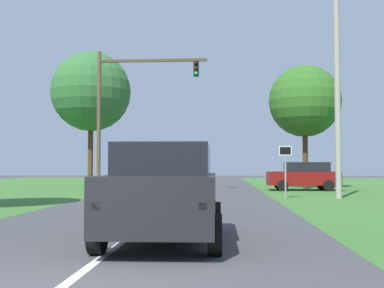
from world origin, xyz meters
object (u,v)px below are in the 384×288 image
object	(u,v)px
traffic_light	(125,100)
oak_tree_right	(305,101)
keep_moving_sign	(285,163)
pickup_truck_lead	(154,181)
crossing_suv_far	(304,176)
extra_tree_1	(91,92)
red_suv_near	(165,191)
utility_pole_right	(338,98)

from	to	relation	value
traffic_light	oak_tree_right	xyz separation A→B (m)	(11.65, 4.56, 0.45)
traffic_light	keep_moving_sign	world-z (taller)	traffic_light
pickup_truck_lead	crossing_suv_far	xyz separation A→B (m)	(7.52, 14.47, -0.09)
traffic_light	pickup_truck_lead	bearing A→B (deg)	-73.74
traffic_light	extra_tree_1	distance (m)	4.84
traffic_light	keep_moving_sign	bearing A→B (deg)	-33.06
pickup_truck_lead	extra_tree_1	distance (m)	18.17
keep_moving_sign	extra_tree_1	world-z (taller)	extra_tree_1
crossing_suv_far	extra_tree_1	distance (m)	15.39
red_suv_near	extra_tree_1	world-z (taller)	extra_tree_1
pickup_truck_lead	traffic_light	world-z (taller)	traffic_light
oak_tree_right	crossing_suv_far	xyz separation A→B (m)	(-0.53, -2.46, -5.08)
keep_moving_sign	utility_pole_right	bearing A→B (deg)	5.48
traffic_light	keep_moving_sign	xyz separation A→B (m)	(8.96, -5.83, -3.89)
red_suv_near	utility_pole_right	bearing A→B (deg)	63.72
keep_moving_sign	oak_tree_right	size ratio (longest dim) A/B	0.31
pickup_truck_lead	utility_pole_right	distance (m)	11.07
traffic_light	extra_tree_1	size ratio (longest dim) A/B	0.91
red_suv_near	keep_moving_sign	xyz separation A→B (m)	(4.15, 13.30, 0.63)
pickup_truck_lead	oak_tree_right	distance (m)	19.40
traffic_light	extra_tree_1	world-z (taller)	extra_tree_1
pickup_truck_lead	crossing_suv_far	size ratio (longest dim) A/B	1.23
keep_moving_sign	oak_tree_right	distance (m)	11.58
red_suv_near	traffic_light	size ratio (longest dim) A/B	0.53
red_suv_near	utility_pole_right	size ratio (longest dim) A/B	0.48
pickup_truck_lead	traffic_light	distance (m)	13.66
utility_pole_right	oak_tree_right	bearing A→B (deg)	89.10
utility_pole_right	traffic_light	bearing A→B (deg)	154.08
crossing_suv_far	pickup_truck_lead	bearing A→B (deg)	-117.46
pickup_truck_lead	extra_tree_1	xyz separation A→B (m)	(-6.69, 15.92, 5.65)
crossing_suv_far	extra_tree_1	bearing A→B (deg)	174.18
pickup_truck_lead	red_suv_near	bearing A→B (deg)	-79.92
red_suv_near	crossing_suv_far	world-z (taller)	red_suv_near
pickup_truck_lead	keep_moving_sign	distance (m)	8.47
traffic_light	crossing_suv_far	size ratio (longest dim) A/B	1.92
keep_moving_sign	oak_tree_right	world-z (taller)	oak_tree_right
red_suv_near	extra_tree_1	distance (m)	24.67
utility_pole_right	extra_tree_1	bearing A→B (deg)	147.92
crossing_suv_far	traffic_light	bearing A→B (deg)	-169.29
utility_pole_right	extra_tree_1	distance (m)	17.31
traffic_light	oak_tree_right	distance (m)	12.52
pickup_truck_lead	oak_tree_right	bearing A→B (deg)	64.58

